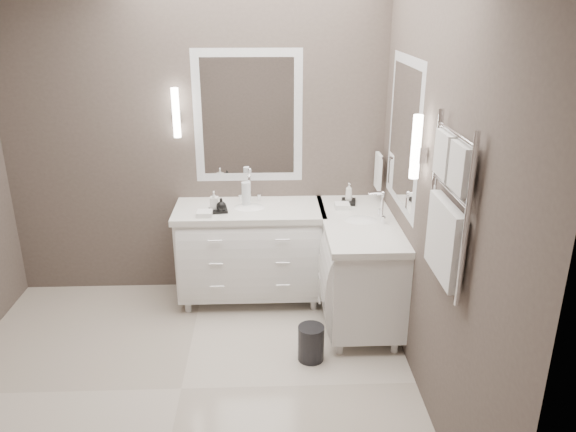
{
  "coord_description": "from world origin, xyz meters",
  "views": [
    {
      "loc": [
        0.6,
        -3.14,
        2.44
      ],
      "look_at": [
        0.75,
        0.7,
        0.97
      ],
      "focal_mm": 35.0,
      "sensor_mm": 36.0,
      "label": 1
    }
  ],
  "objects_px": {
    "towel_ladder": "(447,214)",
    "waste_bin": "(311,343)",
    "vanity_back": "(250,248)",
    "vanity_right": "(359,262)"
  },
  "relations": [
    {
      "from": "vanity_back",
      "to": "towel_ladder",
      "type": "relative_size",
      "value": 1.38
    },
    {
      "from": "vanity_right",
      "to": "towel_ladder",
      "type": "xyz_separation_m",
      "value": [
        0.23,
        -1.3,
        0.91
      ]
    },
    {
      "from": "towel_ladder",
      "to": "waste_bin",
      "type": "distance_m",
      "value": 1.58
    },
    {
      "from": "towel_ladder",
      "to": "waste_bin",
      "type": "relative_size",
      "value": 3.37
    },
    {
      "from": "vanity_back",
      "to": "towel_ladder",
      "type": "xyz_separation_m",
      "value": [
        1.1,
        -1.63,
        0.91
      ]
    },
    {
      "from": "vanity_back",
      "to": "towel_ladder",
      "type": "height_order",
      "value": "towel_ladder"
    },
    {
      "from": "vanity_back",
      "to": "towel_ladder",
      "type": "distance_m",
      "value": 2.16
    },
    {
      "from": "vanity_right",
      "to": "towel_ladder",
      "type": "bearing_deg",
      "value": -80.16
    },
    {
      "from": "vanity_back",
      "to": "vanity_right",
      "type": "bearing_deg",
      "value": -20.38
    },
    {
      "from": "vanity_back",
      "to": "vanity_right",
      "type": "distance_m",
      "value": 0.93
    }
  ]
}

